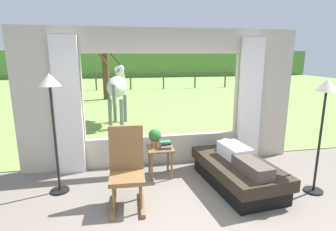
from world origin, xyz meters
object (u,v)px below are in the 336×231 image
at_px(recliner_sofa, 237,173).
at_px(reclining_person, 240,156).
at_px(book_stack, 166,145).
at_px(pasture_tree, 105,66).
at_px(side_table, 160,153).
at_px(floor_lamp_left, 51,98).
at_px(floor_lamp_right, 325,102).
at_px(rocking_chair, 127,167).
at_px(horse, 118,87).
at_px(potted_plant, 155,137).

relative_size(recliner_sofa, reclining_person, 1.25).
relative_size(book_stack, pasture_tree, 0.06).
bearing_deg(side_table, floor_lamp_left, -171.02).
xyz_separation_m(floor_lamp_left, floor_lamp_right, (3.87, -0.75, -0.06)).
height_order(recliner_sofa, book_stack, book_stack).
xyz_separation_m(reclining_person, book_stack, (-1.08, 0.58, 0.06)).
relative_size(reclining_person, floor_lamp_left, 0.79).
height_order(rocking_chair, floor_lamp_left, floor_lamp_left).
distance_m(side_table, horse, 3.81).
distance_m(reclining_person, rocking_chair, 1.77).
relative_size(recliner_sofa, side_table, 3.44).
relative_size(rocking_chair, floor_lamp_right, 0.64).
distance_m(potted_plant, pasture_tree, 8.60).
distance_m(rocking_chair, floor_lamp_right, 2.99).
distance_m(reclining_person, floor_lamp_right, 1.45).
bearing_deg(recliner_sofa, potted_plant, 146.11).
bearing_deg(floor_lamp_left, horse, 76.19).
bearing_deg(reclining_person, potted_plant, 144.34).
xyz_separation_m(potted_plant, floor_lamp_right, (2.33, -1.07, 0.71)).
bearing_deg(reclining_person, recliner_sofa, 83.58).
distance_m(floor_lamp_right, pasture_tree, 10.14).
height_order(side_table, floor_lamp_left, floor_lamp_left).
bearing_deg(floor_lamp_left, reclining_person, -7.78).
distance_m(potted_plant, book_stack, 0.24).
bearing_deg(horse, floor_lamp_right, -49.26).
bearing_deg(reclining_person, pasture_tree, 97.76).
bearing_deg(side_table, horse, 100.11).
xyz_separation_m(potted_plant, book_stack, (0.17, -0.12, -0.12)).
xyz_separation_m(reclining_person, potted_plant, (-1.25, 0.70, 0.18)).
bearing_deg(reclining_person, floor_lamp_left, 165.80).
bearing_deg(side_table, reclining_person, -28.67).
xyz_separation_m(reclining_person, rocking_chair, (-1.77, -0.15, 0.02)).
distance_m(side_table, book_stack, 0.19).
distance_m(reclining_person, pasture_tree, 9.53).
relative_size(horse, pasture_tree, 0.55).
height_order(side_table, floor_lamp_right, floor_lamp_right).
bearing_deg(book_stack, floor_lamp_left, -173.30).
bearing_deg(side_table, recliner_sofa, -26.75).
bearing_deg(pasture_tree, side_table, -82.32).
relative_size(recliner_sofa, horse, 0.98).
distance_m(rocking_chair, book_stack, 1.00).
distance_m(potted_plant, horse, 3.70).
distance_m(floor_lamp_left, floor_lamp_right, 3.95).
height_order(potted_plant, floor_lamp_left, floor_lamp_left).
bearing_deg(book_stack, rocking_chair, -133.36).
relative_size(side_table, horse, 0.29).
distance_m(reclining_person, side_table, 1.33).
xyz_separation_m(rocking_chair, horse, (-0.06, 4.47, 0.61)).
bearing_deg(floor_lamp_right, side_table, 155.78).
distance_m(book_stack, pasture_tree, 8.74).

